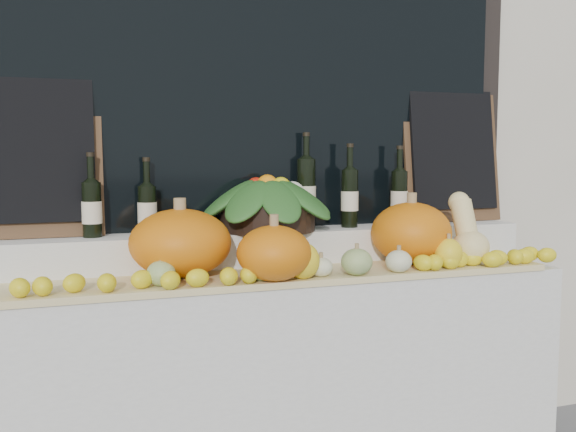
{
  "coord_description": "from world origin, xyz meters",
  "views": [
    {
      "loc": [
        -0.8,
        -0.88,
        1.36
      ],
      "look_at": [
        0.0,
        1.45,
        1.12
      ],
      "focal_mm": 40.0,
      "sensor_mm": 36.0,
      "label": 1
    }
  ],
  "objects_px": {
    "produce_bowl": "(267,203)",
    "wine_bottle_tall": "(306,192)",
    "butternut_squash": "(467,234)",
    "pumpkin_right": "(411,233)",
    "pumpkin_left": "(180,243)"
  },
  "relations": [
    {
      "from": "pumpkin_right",
      "to": "wine_bottle_tall",
      "type": "height_order",
      "value": "wine_bottle_tall"
    },
    {
      "from": "butternut_squash",
      "to": "wine_bottle_tall",
      "type": "xyz_separation_m",
      "value": [
        -0.59,
        0.34,
        0.17
      ]
    },
    {
      "from": "produce_bowl",
      "to": "butternut_squash",
      "type": "bearing_deg",
      "value": -19.95
    },
    {
      "from": "produce_bowl",
      "to": "wine_bottle_tall",
      "type": "distance_m",
      "value": 0.2
    },
    {
      "from": "pumpkin_left",
      "to": "pumpkin_right",
      "type": "xyz_separation_m",
      "value": [
        0.96,
        -0.01,
        0.0
      ]
    },
    {
      "from": "pumpkin_right",
      "to": "wine_bottle_tall",
      "type": "xyz_separation_m",
      "value": [
        -0.37,
        0.26,
        0.16
      ]
    },
    {
      "from": "pumpkin_left",
      "to": "pumpkin_right",
      "type": "bearing_deg",
      "value": -0.77
    },
    {
      "from": "pumpkin_left",
      "to": "wine_bottle_tall",
      "type": "relative_size",
      "value": 0.92
    },
    {
      "from": "butternut_squash",
      "to": "produce_bowl",
      "type": "relative_size",
      "value": 0.49
    },
    {
      "from": "pumpkin_right",
      "to": "produce_bowl",
      "type": "distance_m",
      "value": 0.61
    },
    {
      "from": "butternut_squash",
      "to": "produce_bowl",
      "type": "height_order",
      "value": "produce_bowl"
    },
    {
      "from": "produce_bowl",
      "to": "pumpkin_left",
      "type": "bearing_deg",
      "value": -153.89
    },
    {
      "from": "produce_bowl",
      "to": "wine_bottle_tall",
      "type": "height_order",
      "value": "wine_bottle_tall"
    },
    {
      "from": "pumpkin_left",
      "to": "butternut_squash",
      "type": "bearing_deg",
      "value": -4.35
    },
    {
      "from": "pumpkin_left",
      "to": "pumpkin_right",
      "type": "distance_m",
      "value": 0.96
    }
  ]
}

